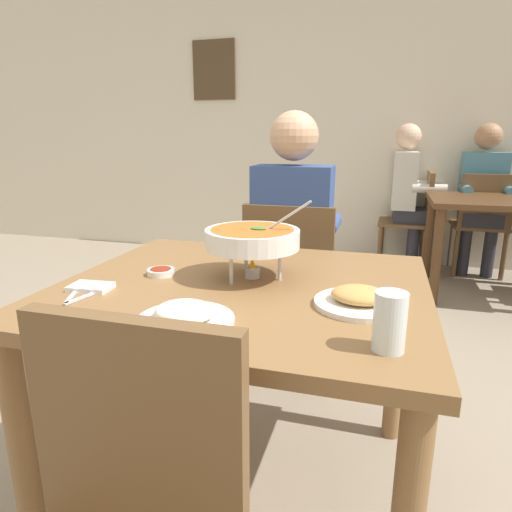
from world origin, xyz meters
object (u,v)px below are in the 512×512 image
chair_diner_main (291,282)px  chair_bg_right (482,219)px  sauce_dish (161,272)px  chair_bg_middle (415,215)px  dining_table_main (243,317)px  patron_bg_right (482,191)px  patron_bg_middle (409,189)px  diner_main (294,234)px  appetizer_plate (359,299)px  dining_table_far (499,217)px  curry_bowl (252,239)px  drink_glass (389,325)px  rice_plate (185,316)px

chair_diner_main → chair_bg_right: bearing=60.2°
sauce_dish → chair_bg_middle: bearing=71.8°
dining_table_main → chair_bg_right: bearing=67.1°
chair_diner_main → patron_bg_right: (1.23, 2.22, 0.24)m
chair_bg_right → patron_bg_middle: patron_bg_middle is taller
diner_main → patron_bg_right: bearing=60.7°
appetizer_plate → dining_table_far: 2.65m
curry_bowl → drink_glass: bearing=-43.9°
dining_table_main → patron_bg_middle: patron_bg_middle is taller
curry_bowl → dining_table_far: 2.65m
sauce_dish → patron_bg_middle: (0.90, 2.97, -0.02)m
rice_plate → dining_table_far: bearing=64.8°
sauce_dish → dining_table_far: 2.84m
patron_bg_middle → patron_bg_right: (0.61, 0.02, 0.00)m
dining_table_main → patron_bg_middle: (0.62, 2.98, 0.10)m
curry_bowl → patron_bg_right: patron_bg_right is taller
chair_bg_right → patron_bg_right: size_ratio=0.69×
drink_glass → rice_plate: bearing=179.1°
diner_main → rice_plate: bearing=-92.1°
chair_diner_main → chair_bg_middle: bearing=72.6°
diner_main → rice_plate: diner_main is taller
dining_table_far → drink_glass: bearing=-106.5°
dining_table_far → chair_bg_right: chair_bg_right is taller
diner_main → chair_bg_right: bearing=59.8°
chair_bg_middle → patron_bg_right: (0.53, 0.00, 0.24)m
rice_plate → patron_bg_right: bearing=69.1°
chair_diner_main → chair_bg_middle: size_ratio=1.00×
sauce_dish → drink_glass: 0.80m
rice_plate → appetizer_plate: size_ratio=1.00×
sauce_dish → drink_glass: drink_glass is taller
sauce_dish → curry_bowl: bearing=10.3°
diner_main → sauce_dish: 0.85m
rice_plate → patron_bg_right: patron_bg_right is taller
patron_bg_right → drink_glass: bearing=-103.4°
diner_main → curry_bowl: 0.76m
appetizer_plate → sauce_dish: (-0.65, 0.11, -0.01)m
chair_bg_right → patron_bg_right: 0.24m
diner_main → sauce_dish: size_ratio=14.56×
dining_table_main → drink_glass: bearing=-38.1°
chair_diner_main → diner_main: diner_main is taller
diner_main → sauce_dish: bearing=-109.7°
dining_table_far → patron_bg_right: 0.61m
sauce_dish → chair_bg_right: size_ratio=0.10×
curry_bowl → dining_table_far: bearing=62.2°
rice_plate → patron_bg_middle: patron_bg_middle is taller
chair_diner_main → rice_plate: 1.14m
chair_diner_main → patron_bg_middle: size_ratio=0.69×
chair_diner_main → appetizer_plate: chair_diner_main is taller
curry_bowl → appetizer_plate: 0.40m
rice_plate → patron_bg_middle: bearing=78.7°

